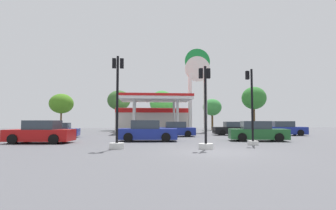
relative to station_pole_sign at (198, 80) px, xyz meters
The scene contains 18 objects.
ground_plane 23.47m from the station_pole_sign, 100.30° to the right, with size 90.00×90.00×0.00m, color #56565B.
gas_station 8.49m from the station_pole_sign, 154.22° to the left, with size 10.69×12.08×4.81m.
station_pole_sign is the anchor object (origin of this frame).
car_0 17.68m from the station_pole_sign, 116.33° to the right, with size 4.68×2.38×1.62m.
car_1 10.03m from the station_pole_sign, 72.03° to the right, with size 4.28×2.16×1.49m.
car_2 12.16m from the station_pole_sign, 115.97° to the right, with size 4.24×2.06×1.49m.
car_3 22.60m from the station_pole_sign, 133.47° to the right, with size 4.66×2.41×1.61m.
car_4 16.79m from the station_pole_sign, 85.08° to the right, with size 4.63×2.68×1.56m.
car_5 19.48m from the station_pole_sign, 148.78° to the right, with size 3.98×1.95×1.40m.
car_6 13.12m from the station_pole_sign, 47.18° to the right, with size 4.59×2.75×1.54m.
traffic_signal_0 21.78m from the station_pole_sign, 101.42° to the right, with size 0.81×0.81×4.69m.
traffic_signal_1 22.68m from the station_pole_sign, 114.59° to the right, with size 0.83×0.83×5.30m.
traffic_signal_2 19.42m from the station_pole_sign, 91.62° to the right, with size 0.70×0.71×5.01m.
tree_0 22.61m from the station_pole_sign, 158.01° to the left, with size 3.80×3.80×5.99m.
tree_1 14.35m from the station_pole_sign, 144.44° to the left, with size 3.80×3.80×6.64m.
tree_2 9.50m from the station_pole_sign, 118.60° to the left, with size 4.08×4.08×6.65m.
tree_3 9.68m from the station_pole_sign, 61.69° to the left, with size 3.18×3.18×5.33m.
tree_4 12.96m from the station_pole_sign, 30.10° to the left, with size 4.04×4.04×7.31m.
Camera 1 is at (-3.76, -12.78, 1.57)m, focal length 27.31 mm.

